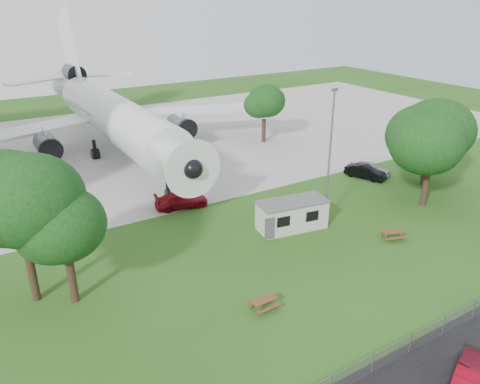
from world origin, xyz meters
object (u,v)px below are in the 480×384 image
site_cabin (292,215)px  picnic_west (264,309)px  airliner (111,113)px  picnic_east (392,239)px  car_centre_sedan (473,378)px

site_cabin → picnic_west: bearing=-135.8°
airliner → site_cabin: 30.23m
site_cabin → picnic_east: site_cabin is taller
site_cabin → car_centre_sedan: size_ratio=1.46×
site_cabin → car_centre_sedan: site_cabin is taller
airliner → picnic_east: bearing=-70.2°
site_cabin → picnic_east: bearing=-45.7°
picnic_west → picnic_east: bearing=6.8°
car_centre_sedan → airliner: bearing=-18.9°
airliner → car_centre_sedan: airliner is taller
airliner → picnic_west: (-1.89, -37.58, -5.27)m
airliner → car_centre_sedan: size_ratio=10.07×
picnic_west → airliner: bearing=85.4°
airliner → picnic_west: 38.00m
airliner → picnic_east: (12.76, -35.38, -5.27)m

